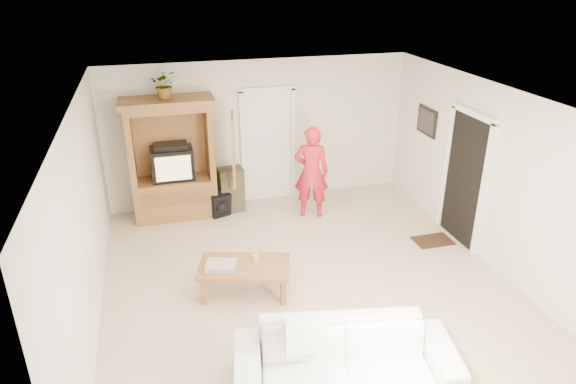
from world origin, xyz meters
name	(u,v)px	position (x,y,z in m)	size (l,w,h in m)	color
floor	(307,283)	(0.00, 0.00, 0.00)	(6.00, 6.00, 0.00)	tan
ceiling	(311,100)	(0.00, 0.00, 2.60)	(6.00, 6.00, 0.00)	white
wall_back	(259,132)	(0.00, 3.00, 1.30)	(5.50, 5.50, 0.00)	silver
wall_front	(424,353)	(0.00, -3.00, 1.30)	(5.50, 5.50, 0.00)	silver
wall_left	(84,224)	(-2.75, 0.00, 1.30)	(6.00, 6.00, 0.00)	silver
wall_right	(493,177)	(2.75, 0.00, 1.30)	(6.00, 6.00, 0.00)	silver
armoire	(174,167)	(-1.58, 2.66, 0.91)	(1.82, 1.14, 2.10)	olive
door_back	(268,146)	(0.15, 2.97, 1.02)	(0.85, 0.05, 2.04)	white
doorway_right	(465,180)	(2.73, 0.60, 1.02)	(0.05, 0.90, 2.04)	black
framed_picture	(427,121)	(2.73, 1.90, 1.60)	(0.03, 0.60, 0.48)	black
doormat	(433,241)	(2.30, 0.60, 0.01)	(0.60, 0.40, 0.02)	#382316
plant	(165,84)	(-1.60, 2.63, 2.33)	(0.41, 0.36, 0.46)	#4C7238
man	(311,172)	(0.69, 2.04, 0.82)	(0.60, 0.39, 1.63)	red
sofa	(345,361)	(-0.19, -1.93, 0.33)	(2.28, 0.89, 0.67)	white
coffee_table	(244,269)	(-0.89, -0.01, 0.39)	(1.33, 0.96, 0.45)	brown
towel	(221,266)	(-1.19, -0.01, 0.49)	(0.38, 0.28, 0.08)	#FF5462
candle	(255,258)	(-0.72, 0.04, 0.50)	(0.08, 0.08, 0.10)	tan
backpack_black	(220,205)	(-0.86, 2.41, 0.21)	(0.34, 0.20, 0.42)	black
backpack_olive	(231,190)	(-0.63, 2.59, 0.40)	(0.43, 0.31, 0.81)	#47442B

